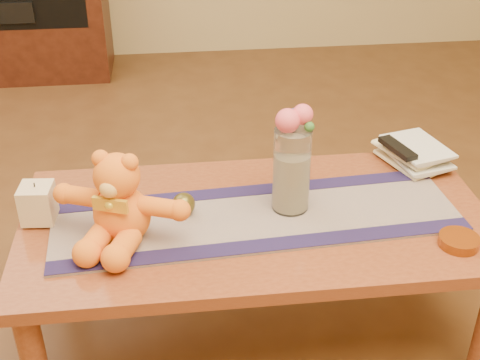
{
  "coord_description": "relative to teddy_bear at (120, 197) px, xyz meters",
  "views": [
    {
      "loc": [
        -0.24,
        -1.56,
        1.52
      ],
      "look_at": [
        -0.05,
        0.0,
        0.58
      ],
      "focal_mm": 47.78,
      "sensor_mm": 36.0,
      "label": 1
    }
  ],
  "objects": [
    {
      "name": "floor",
      "position": [
        0.39,
        0.06,
        -0.58
      ],
      "size": [
        5.5,
        5.5,
        0.0
      ],
      "primitive_type": "plane",
      "color": "#502E16",
      "rests_on": "ground"
    },
    {
      "name": "pillar_candle",
      "position": [
        -0.25,
        0.11,
        -0.07
      ],
      "size": [
        0.1,
        0.1,
        0.11
      ],
      "primitive_type": "cube",
      "rotation": [
        0.0,
        0.0,
        -0.08
      ],
      "color": "beige",
      "rests_on": "persian_runner"
    },
    {
      "name": "coffee_table_top",
      "position": [
        0.39,
        0.06,
        -0.15
      ],
      "size": [
        1.4,
        0.7,
        0.04
      ],
      "primitive_type": "cube",
      "color": "brown",
      "rests_on": "floor"
    },
    {
      "name": "table_leg_bl",
      "position": [
        -0.25,
        0.35,
        -0.38
      ],
      "size": [
        0.07,
        0.07,
        0.41
      ],
      "primitive_type": "cylinder",
      "color": "brown",
      "rests_on": "floor"
    },
    {
      "name": "book_lower",
      "position": [
        0.89,
        0.28,
        -0.1
      ],
      "size": [
        0.21,
        0.25,
        0.02
      ],
      "primitive_type": "imported",
      "rotation": [
        0.0,
        0.0,
        0.21
      ],
      "color": "#F3E5BB",
      "rests_on": "book_bottom"
    },
    {
      "name": "runner_border_far",
      "position": [
        0.38,
        0.19,
        -0.12
      ],
      "size": [
        1.2,
        0.13,
        0.0
      ],
      "primitive_type": "cube",
      "rotation": [
        0.0,
        0.0,
        0.06
      ],
      "color": "#1D1642",
      "rests_on": "persian_runner"
    },
    {
      "name": "rose_right",
      "position": [
        0.52,
        0.09,
        0.18
      ],
      "size": [
        0.06,
        0.06,
        0.06
      ],
      "primitive_type": "sphere",
      "color": "#E95267",
      "rests_on": "glass_vase"
    },
    {
      "name": "stereo_lower",
      "position": [
        -0.81,
        2.41,
        -0.12
      ],
      "size": [
        0.42,
        0.28,
        0.12
      ],
      "primitive_type": "cube",
      "color": "black",
      "rests_on": "media_cabinet"
    },
    {
      "name": "teddy_bear",
      "position": [
        0.0,
        0.0,
        0.0
      ],
      "size": [
        0.46,
        0.42,
        0.25
      ],
      "primitive_type": null,
      "rotation": [
        0.0,
        0.0,
        -0.37
      ],
      "color": "orange",
      "rests_on": "persian_runner"
    },
    {
      "name": "rose_left",
      "position": [
        0.47,
        0.07,
        0.17
      ],
      "size": [
        0.07,
        0.07,
        0.07
      ],
      "primitive_type": "sphere",
      "color": "#E95267",
      "rests_on": "glass_vase"
    },
    {
      "name": "glass_vase",
      "position": [
        0.49,
        0.08,
        0.0
      ],
      "size": [
        0.11,
        0.11,
        0.26
      ],
      "primitive_type": "cylinder",
      "color": "silver",
      "rests_on": "persian_runner"
    },
    {
      "name": "potpourri_fill",
      "position": [
        0.49,
        0.08,
        -0.03
      ],
      "size": [
        0.09,
        0.09,
        0.18
      ],
      "primitive_type": "cylinder",
      "color": "beige",
      "rests_on": "glass_vase"
    },
    {
      "name": "amber_dish",
      "position": [
        0.93,
        -0.15,
        -0.12
      ],
      "size": [
        0.12,
        0.12,
        0.03
      ],
      "primitive_type": "cylinder",
      "rotation": [
        0.0,
        0.0,
        0.04
      ],
      "color": "#BF5914",
      "rests_on": "coffee_table_top"
    },
    {
      "name": "blue_flower_back",
      "position": [
        0.5,
        0.12,
        0.16
      ],
      "size": [
        0.04,
        0.04,
        0.04
      ],
      "primitive_type": "sphere",
      "color": "#4F4CA5",
      "rests_on": "glass_vase"
    },
    {
      "name": "book_upper",
      "position": [
        0.88,
        0.29,
        -0.09
      ],
      "size": [
        0.24,
        0.27,
        0.02
      ],
      "primitive_type": "imported",
      "rotation": [
        0.0,
        0.0,
        0.4
      ],
      "color": "#F3E5BB",
      "rests_on": "book_lower"
    },
    {
      "name": "tv_remote",
      "position": [
        0.89,
        0.28,
        -0.05
      ],
      "size": [
        0.09,
        0.17,
        0.02
      ],
      "primitive_type": "cube",
      "rotation": [
        0.0,
        0.0,
        0.3
      ],
      "color": "black",
      "rests_on": "book_top"
    },
    {
      "name": "book_top",
      "position": [
        0.89,
        0.29,
        -0.07
      ],
      "size": [
        0.21,
        0.26,
        0.02
      ],
      "primitive_type": "imported",
      "rotation": [
        0.0,
        0.0,
        0.24
      ],
      "color": "#F3E5BB",
      "rests_on": "book_upper"
    },
    {
      "name": "bronze_ball",
      "position": [
        0.17,
        0.09,
        -0.09
      ],
      "size": [
        0.09,
        0.09,
        0.07
      ],
      "primitive_type": "sphere",
      "rotation": [
        0.0,
        0.0,
        0.34
      ],
      "color": "#4F461A",
      "rests_on": "persian_runner"
    },
    {
      "name": "runner_border_near",
      "position": [
        0.4,
        -0.1,
        -0.12
      ],
      "size": [
        1.2,
        0.13,
        0.0
      ],
      "primitive_type": "cube",
      "rotation": [
        0.0,
        0.0,
        0.06
      ],
      "color": "#1D1642",
      "rests_on": "persian_runner"
    },
    {
      "name": "candle_wick",
      "position": [
        -0.25,
        0.11,
        -0.01
      ],
      "size": [
        0.0,
        0.0,
        0.01
      ],
      "primitive_type": "cylinder",
      "rotation": [
        0.0,
        0.0,
        -0.08
      ],
      "color": "black",
      "rests_on": "pillar_candle"
    },
    {
      "name": "leaf_sprig",
      "position": [
        0.53,
        0.06,
        0.15
      ],
      "size": [
        0.03,
        0.03,
        0.03
      ],
      "primitive_type": "sphere",
      "color": "#33662D",
      "rests_on": "glass_vase"
    },
    {
      "name": "table_leg_br",
      "position": [
        1.03,
        0.35,
        -0.38
      ],
      "size": [
        0.07,
        0.07,
        0.41
      ],
      "primitive_type": "cylinder",
      "color": "brown",
      "rests_on": "floor"
    },
    {
      "name": "persian_runner",
      "position": [
        0.39,
        0.05,
        -0.13
      ],
      "size": [
        1.22,
        0.42,
        0.01
      ],
      "primitive_type": "cube",
      "rotation": [
        0.0,
        0.0,
        0.06
      ],
      "color": "#1B234D",
      "rests_on": "coffee_table_top"
    },
    {
      "name": "blue_flower_side",
      "position": [
        0.46,
        0.1,
        0.15
      ],
      "size": [
        0.04,
        0.04,
        0.04
      ],
      "primitive_type": "sphere",
      "color": "#4F4CA5",
      "rests_on": "glass_vase"
    },
    {
      "name": "book_bottom",
      "position": [
        0.88,
        0.29,
        -0.12
      ],
      "size": [
        0.23,
        0.27,
        0.02
      ],
      "primitive_type": "imported",
      "rotation": [
        0.0,
        0.0,
        0.35
      ],
      "color": "#F3E5BB",
      "rests_on": "coffee_table_top"
    }
  ]
}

